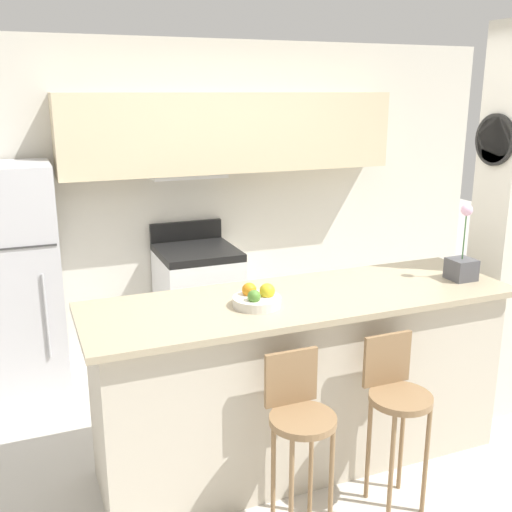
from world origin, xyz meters
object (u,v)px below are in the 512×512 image
at_px(stove_range, 198,301).
at_px(bar_stool_left, 299,421).
at_px(fruit_bowl, 257,299).
at_px(orchid_vase, 462,263).
at_px(refrigerator, 7,278).
at_px(bar_stool_right, 396,399).

bearing_deg(stove_range, bar_stool_left, -93.83).
distance_m(stove_range, fruit_bowl, 1.84).
bearing_deg(fruit_bowl, stove_range, 84.40).
distance_m(orchid_vase, fruit_bowl, 1.33).
relative_size(stove_range, orchid_vase, 2.30).
bearing_deg(orchid_vase, refrigerator, 145.86).
xyz_separation_m(bar_stool_left, orchid_vase, (1.31, 0.46, 0.53)).
bearing_deg(bar_stool_right, orchid_vase, 31.52).
xyz_separation_m(bar_stool_right, fruit_bowl, (-0.57, 0.49, 0.46)).
bearing_deg(orchid_vase, bar_stool_right, -148.48).
bearing_deg(bar_stool_left, stove_range, 86.17).
distance_m(refrigerator, orchid_vase, 3.15).
relative_size(orchid_vase, fruit_bowl, 1.78).
relative_size(bar_stool_right, fruit_bowl, 3.56).
distance_m(stove_range, bar_stool_left, 2.23).
distance_m(stove_range, bar_stool_right, 2.26).
distance_m(stove_range, orchid_vase, 2.21).
relative_size(bar_stool_left, orchid_vase, 2.00).
xyz_separation_m(refrigerator, bar_stool_left, (1.29, -2.22, -0.22)).
relative_size(bar_stool_right, orchid_vase, 2.00).
bearing_deg(refrigerator, bar_stool_left, -59.90).
xyz_separation_m(stove_range, bar_stool_right, (0.40, -2.22, 0.15)).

